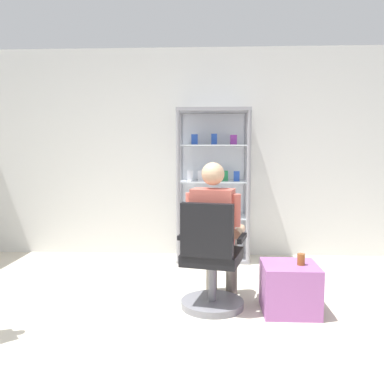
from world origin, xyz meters
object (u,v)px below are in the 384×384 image
at_px(display_cabinet_main, 213,184).
at_px(storage_crate, 290,288).
at_px(office_chair, 211,266).
at_px(tea_glass, 301,259).
at_px(seated_shopkeeper, 215,226).

xyz_separation_m(display_cabinet_main, storage_crate, (0.66, -1.72, -0.75)).
bearing_deg(office_chair, tea_glass, -2.99).
bearing_deg(display_cabinet_main, seated_shopkeeper, -89.41).
bearing_deg(tea_glass, storage_crate, 167.11).
distance_m(office_chair, seated_shopkeeper, 0.36).
xyz_separation_m(seated_shopkeeper, storage_crate, (0.64, -0.18, -0.50)).
relative_size(seated_shopkeeper, tea_glass, 13.08).
xyz_separation_m(office_chair, seated_shopkeeper, (0.04, 0.16, 0.32)).
bearing_deg(seated_shopkeeper, tea_glass, -15.30).
bearing_deg(storage_crate, seated_shopkeeper, 164.38).
bearing_deg(office_chair, display_cabinet_main, 89.28).
height_order(display_cabinet_main, office_chair, display_cabinet_main).
bearing_deg(tea_glass, seated_shopkeeper, 164.70).
xyz_separation_m(office_chair, tea_glass, (0.76, -0.04, 0.08)).
distance_m(office_chair, storage_crate, 0.70).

